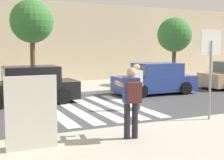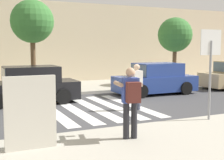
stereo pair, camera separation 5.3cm
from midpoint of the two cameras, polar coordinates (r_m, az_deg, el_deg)
name	(u,v)px [view 1 (the left image)]	position (r m, az deg, el deg)	size (l,w,h in m)	color
ground_plane	(96,109)	(11.96, -3.15, -5.29)	(120.00, 120.00, 0.00)	#424244
sidewalk_near	(210,160)	(6.78, 17.28, -13.87)	(60.00, 6.00, 0.14)	#B2AD9E
sidewalk_far	(55,88)	(17.59, -10.42, -1.49)	(60.00, 4.80, 0.14)	#B2AD9E
building_facade_far	(38,43)	(21.73, -13.48, 6.52)	(56.00, 4.00, 5.17)	beige
crosswalk_stripe_0	(53,111)	(11.66, -10.88, -5.66)	(0.44, 5.20, 0.01)	silver
crosswalk_stripe_1	(74,110)	(11.87, -7.12, -5.38)	(0.44, 5.20, 0.01)	silver
crosswalk_stripe_2	(94,108)	(12.14, -3.51, -5.10)	(0.44, 5.20, 0.01)	silver
crosswalk_stripe_3	(112,106)	(12.45, -0.06, -4.81)	(0.44, 5.20, 0.01)	silver
crosswalk_stripe_4	(130,105)	(12.80, 3.20, -4.51)	(0.44, 5.20, 0.01)	silver
stop_sign	(211,54)	(9.86, 17.45, 4.51)	(0.76, 0.08, 2.73)	gray
photographer_with_backpack	(131,97)	(7.46, 3.38, -3.07)	(0.68, 0.91, 1.72)	#232328
pedestrian_crossing	(137,84)	(11.62, 4.39, -0.76)	(0.57, 0.30, 1.72)	#474C60
parked_car_black	(29,86)	(13.48, -15.10, -1.07)	(4.10, 1.92, 1.55)	black
parked_car_blue	(155,80)	(15.77, 7.82, 0.09)	(4.10, 1.92, 1.55)	#284293
street_tree_center	(32,22)	(15.84, -14.55, 10.21)	(2.10, 2.10, 4.49)	brown
street_tree_east	(174,35)	(18.89, 11.27, 8.04)	(2.03, 2.03, 3.94)	brown
advertising_board	(31,113)	(6.96, -14.75, -5.82)	(1.10, 0.11, 1.60)	beige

